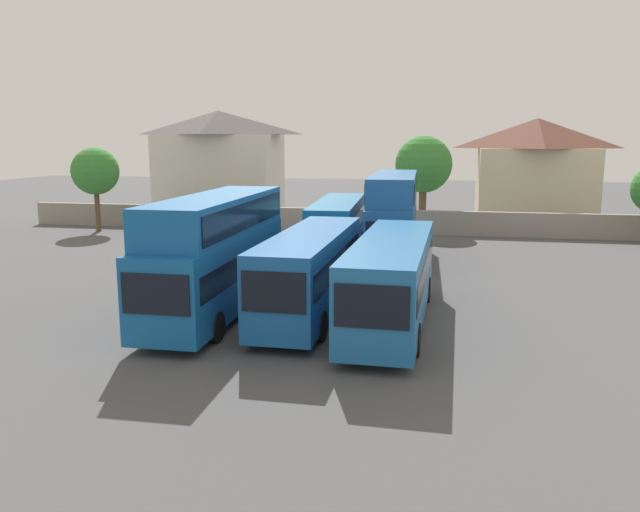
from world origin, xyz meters
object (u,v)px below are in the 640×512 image
Objects in this scene: bus_3 at (392,276)px; bus_4 at (338,225)px; bus_2 at (310,268)px; house_terrace_left at (219,163)px; bus_5 at (393,211)px; tree_left_of_lot at (424,165)px; house_terrace_centre at (535,170)px; tree_behind_wall at (95,172)px; bus_1 at (216,248)px.

bus_4 is (-4.37, 13.64, 0.05)m from bus_3.
house_terrace_left is (-15.25, 31.78, 2.95)m from bus_2.
house_terrace_left is (-18.59, 32.48, 2.98)m from bus_3.
bus_5 is at bearing -46.83° from house_terrace_left.
tree_left_of_lot is at bearing 157.01° from bus_4.
house_terrace_centre reaches higher than bus_2.
bus_2 is 29.19m from tree_behind_wall.
house_terrace_left is 1.55× the size of tree_left_of_lot.
bus_3 is 1.18× the size of house_terrace_centre.
house_terrace_left reaches higher than tree_behind_wall.
house_terrace_centre is (13.82, 19.33, 2.53)m from bus_4.
bus_5 is 21.94m from house_terrace_centre.
tree_left_of_lot is (0.26, 26.29, 3.16)m from bus_3.
bus_4 is 0.98× the size of house_terrace_left.
bus_3 is at bearing -105.99° from house_terrace_centre.
tree_left_of_lot reaches higher than bus_2.
house_terrace_centre is 1.55× the size of tree_behind_wall.
bus_3 is 1.60× the size of tree_left_of_lot.
bus_1 is 1.13× the size of house_terrace_centre.
bus_3 is (3.33, -0.70, -0.02)m from bus_2.
bus_3 is at bearing -60.22° from house_terrace_left.
tree_left_of_lot is 25.22m from tree_behind_wall.
bus_2 is at bearing -11.71° from bus_5.
bus_1 is at bearing -50.16° from tree_behind_wall.
tree_behind_wall reaches higher than bus_2.
tree_left_of_lot is (1.30, 12.51, 2.24)m from bus_5.
tree_behind_wall is at bearing -160.17° from house_terrace_centre.
bus_5 is 1.18× the size of house_terrace_centre.
bus_3 is 37.54m from house_terrace_left.
house_terrace_left is 13.04m from tree_behind_wall.
bus_5 is 12.78m from tree_left_of_lot.
bus_2 is (3.73, 0.64, -0.80)m from bus_1.
bus_4 is 0.94× the size of bus_5.
house_terrace_centre is at bearing 152.97° from bus_1.
bus_2 is 35.37m from house_terrace_left.
bus_2 is 0.99× the size of bus_4.
house_terrace_centre is at bearing 141.58° from bus_4.
bus_1 is 0.96× the size of bus_3.
bus_5 is at bearing -95.92° from tree_left_of_lot.
bus_4 is at bearing -160.93° from bus_3.
house_terrace_left is at bearing -160.82° from bus_1.
tree_left_of_lot reaches higher than bus_1.
house_terrace_left is at bearing -138.58° from bus_5.
house_terrace_left is at bearing -179.00° from house_terrace_centre.
bus_5 is 1.83× the size of tree_behind_wall.
house_terrace_left is at bearing -148.91° from bus_3.
house_terrace_centre reaches higher than bus_1.
house_terrace_centre is at bearing 159.13° from bus_2.
bus_5 reaches higher than bus_3.
tree_left_of_lot is (4.63, 12.64, 3.12)m from bus_4.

